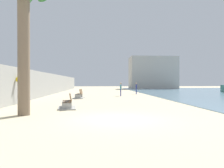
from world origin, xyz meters
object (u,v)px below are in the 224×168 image
at_px(person_walking, 136,87).
at_px(pedestrian_sign, 20,85).
at_px(bench_near, 67,105).
at_px(person_standing, 121,88).
at_px(palm_tree, 23,18).
at_px(bench_far, 79,96).

relative_size(person_walking, pedestrian_sign, 0.70).
bearing_deg(bench_near, person_standing, 68.18).
relative_size(bench_near, person_walking, 1.34).
height_order(palm_tree, person_standing, palm_tree).
height_order(bench_far, person_walking, person_walking).
bearing_deg(bench_near, person_walking, 65.14).
xyz_separation_m(palm_tree, person_standing, (6.69, 14.88, -4.06)).
xyz_separation_m(palm_tree, person_walking, (9.37, 19.04, -4.06)).
bearing_deg(person_standing, bench_near, -111.82).
bearing_deg(palm_tree, bench_near, 56.62).
relative_size(palm_tree, person_walking, 4.52).
xyz_separation_m(bench_near, person_walking, (7.51, 16.22, 0.73)).
bearing_deg(person_walking, bench_far, -135.48).
bearing_deg(pedestrian_sign, bench_far, 56.55).
bearing_deg(pedestrian_sign, bench_near, -35.10).
relative_size(palm_tree, bench_near, 3.38).
bearing_deg(bench_far, palm_tree, -99.18).
height_order(bench_near, pedestrian_sign, pedestrian_sign).
relative_size(palm_tree, bench_far, 3.47).
height_order(palm_tree, bench_far, palm_tree).
bearing_deg(palm_tree, bench_far, 80.82).
xyz_separation_m(bench_near, bench_far, (0.03, 8.85, 0.00)).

